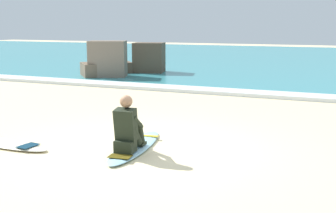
# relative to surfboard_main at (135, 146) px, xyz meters

# --- Properties ---
(ground_plane) EXTENTS (80.00, 80.00, 0.00)m
(ground_plane) POSITION_rel_surfboard_main_xyz_m (0.23, 0.06, -0.04)
(ground_plane) COLOR beige
(sea) EXTENTS (80.00, 28.00, 0.10)m
(sea) POSITION_rel_surfboard_main_xyz_m (0.23, 20.25, 0.01)
(sea) COLOR teal
(sea) RESTS_ON ground
(breaking_foam) EXTENTS (80.00, 0.90, 0.11)m
(breaking_foam) POSITION_rel_surfboard_main_xyz_m (0.23, 6.55, 0.02)
(breaking_foam) COLOR white
(breaking_foam) RESTS_ON ground
(surfboard_main) EXTENTS (0.83, 2.30, 0.08)m
(surfboard_main) POSITION_rel_surfboard_main_xyz_m (0.00, 0.00, 0.00)
(surfboard_main) COLOR #9ED1E5
(surfboard_main) RESTS_ON ground
(surfer_seated) EXTENTS (0.41, 0.73, 0.95)m
(surfer_seated) POSITION_rel_surfboard_main_xyz_m (0.05, -0.36, 0.40)
(surfer_seated) COLOR black
(surfer_seated) RESTS_ON surfboard_main
(surfboard_spare_near) EXTENTS (2.32, 0.74, 0.08)m
(surfboard_spare_near) POSITION_rel_surfboard_main_xyz_m (-2.41, -0.74, -0.00)
(surfboard_spare_near) COLOR #EFE5C6
(surfboard_spare_near) RESTS_ON ground
(rock_outcrop_distant) EXTENTS (4.20, 3.93, 1.51)m
(rock_outcrop_distant) POSITION_rel_surfboard_main_xyz_m (-5.65, 9.25, 0.52)
(rock_outcrop_distant) COLOR brown
(rock_outcrop_distant) RESTS_ON ground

